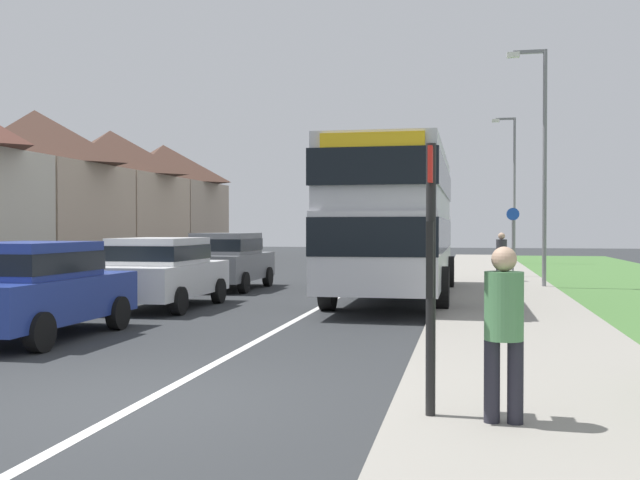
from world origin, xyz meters
TOP-DOWN VIEW (x-y plane):
  - ground_plane at (0.00, 0.00)m, footprint 120.00×120.00m
  - lane_marking_centre at (0.00, 8.00)m, footprint 0.14×60.00m
  - pavement_near_side at (4.20, 6.00)m, footprint 3.20×68.00m
  - double_decker_bus at (1.54, 11.47)m, footprint 2.80×9.69m
  - parked_car_blue at (-3.69, 3.70)m, footprint 1.96×3.97m
  - parked_car_white at (-3.47, 8.43)m, footprint 1.98×4.02m
  - parked_car_grey at (-3.61, 13.57)m, footprint 1.89×4.03m
  - pedestrian_at_stop at (3.64, -0.56)m, footprint 0.34×0.34m
  - pedestrian_walking_away at (4.39, 17.05)m, footprint 0.34×0.34m
  - bus_stop_sign at (3.00, -0.42)m, footprint 0.09×0.52m
  - cycle_route_sign at (4.88, 19.44)m, footprint 0.44×0.08m
  - street_lamp_mid at (5.40, 15.09)m, footprint 1.14×0.20m
  - street_lamp_far at (5.43, 29.72)m, footprint 1.14×0.20m
  - house_terrace_far_side at (-15.12, 25.15)m, footprint 6.21×27.36m

SIDE VIEW (x-z plane):
  - ground_plane at x=0.00m, z-range 0.00..0.00m
  - lane_marking_centre at x=0.00m, z-range 0.00..0.01m
  - pavement_near_side at x=4.20m, z-range 0.00..0.12m
  - parked_car_blue at x=-3.69m, z-range 0.08..1.68m
  - parked_car_white at x=-3.47m, z-range 0.08..1.68m
  - parked_car_grey at x=-3.61m, z-range 0.08..1.75m
  - pedestrian_at_stop at x=3.64m, z-range 0.14..1.81m
  - pedestrian_walking_away at x=4.39m, z-range 0.14..1.81m
  - cycle_route_sign at x=4.88m, z-range 0.17..2.69m
  - bus_stop_sign at x=3.00m, z-range 0.24..2.84m
  - double_decker_bus at x=1.54m, z-range 0.29..3.99m
  - house_terrace_far_side at x=-15.12m, z-range 0.00..6.92m
  - street_lamp_mid at x=5.40m, z-range 0.54..7.54m
  - street_lamp_far at x=5.43m, z-range 0.55..7.70m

